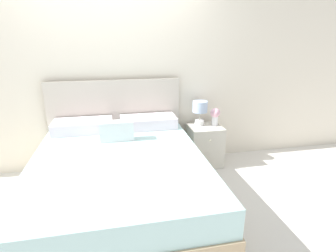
# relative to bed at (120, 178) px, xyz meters

# --- Properties ---
(ground_plane) EXTENTS (12.00, 12.00, 0.00)m
(ground_plane) POSITION_rel_bed_xyz_m (0.00, 0.99, -0.34)
(ground_plane) COLOR silver
(wall_back) EXTENTS (8.00, 0.06, 2.60)m
(wall_back) POSITION_rel_bed_xyz_m (0.00, 1.06, 0.96)
(wall_back) COLOR silver
(wall_back) RESTS_ON ground_plane
(bed) EXTENTS (1.73, 2.13, 1.21)m
(bed) POSITION_rel_bed_xyz_m (0.00, 0.00, 0.00)
(bed) COLOR tan
(bed) RESTS_ON ground_plane
(nightstand) EXTENTS (0.45, 0.43, 0.57)m
(nightstand) POSITION_rel_bed_xyz_m (1.20, 0.77, -0.05)
(nightstand) COLOR silver
(nightstand) RESTS_ON ground_plane
(table_lamp) EXTENTS (0.20, 0.20, 0.34)m
(table_lamp) POSITION_rel_bed_xyz_m (1.14, 0.84, 0.46)
(table_lamp) COLOR white
(table_lamp) RESTS_ON nightstand
(flower_vase) EXTENTS (0.13, 0.13, 0.25)m
(flower_vase) POSITION_rel_bed_xyz_m (1.34, 0.79, 0.38)
(flower_vase) COLOR white
(flower_vase) RESTS_ON nightstand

